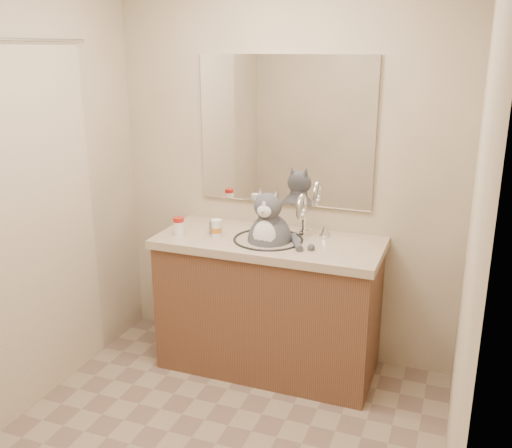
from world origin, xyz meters
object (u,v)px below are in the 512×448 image
Objects in this scene: pill_bottle_orange at (216,229)px; grey_canister at (213,227)px; cat at (269,238)px; pill_bottle_redcap at (179,226)px.

grey_canister is (-0.04, 0.05, -0.01)m from pill_bottle_orange.
cat reaches higher than pill_bottle_redcap.
grey_canister is at bearing 132.68° from pill_bottle_orange.
cat is at bearing -0.79° from grey_canister.
pill_bottle_redcap is at bearing -150.19° from grey_canister.
pill_bottle_redcap reaches higher than pill_bottle_orange.
pill_bottle_orange is (0.22, 0.05, -0.01)m from pill_bottle_redcap.
pill_bottle_redcap is at bearing -170.34° from cat.
pill_bottle_redcap is 1.04× the size of pill_bottle_orange.
pill_bottle_orange is 0.07m from grey_canister.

